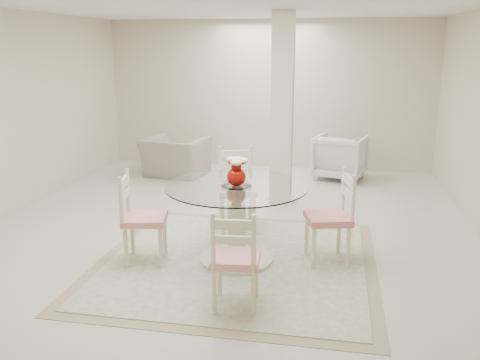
% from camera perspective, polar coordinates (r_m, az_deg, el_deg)
% --- Properties ---
extents(ground, '(7.00, 7.00, 0.00)m').
position_cam_1_polar(ground, '(6.40, -1.22, -5.48)').
color(ground, beige).
rests_on(ground, ground).
extents(room_shell, '(6.02, 7.02, 2.71)m').
position_cam_1_polar(room_shell, '(6.02, -1.32, 11.33)').
color(room_shell, beige).
rests_on(room_shell, ground).
extents(column, '(0.30, 0.30, 2.70)m').
position_cam_1_polar(column, '(7.27, 4.76, 7.87)').
color(column, beige).
rests_on(column, ground).
extents(area_rug, '(2.90, 2.90, 0.02)m').
position_cam_1_polar(area_rug, '(5.45, -0.40, -9.12)').
color(area_rug, tan).
rests_on(area_rug, ground).
extents(dining_table, '(1.46, 1.46, 0.84)m').
position_cam_1_polar(dining_table, '(5.30, -0.41, -4.96)').
color(dining_table, beige).
rests_on(dining_table, ground).
extents(red_vase, '(0.23, 0.22, 0.30)m').
position_cam_1_polar(red_vase, '(5.13, -0.41, 0.95)').
color(red_vase, '#9F0C04').
rests_on(red_vase, dining_table).
extents(dining_chair_east, '(0.54, 0.54, 1.09)m').
position_cam_1_polar(dining_chair_east, '(5.35, 10.62, -3.37)').
color(dining_chair_east, '#EFE7C5').
rests_on(dining_chair_east, ground).
extents(dining_chair_north, '(0.56, 0.56, 1.14)m').
position_cam_1_polar(dining_chair_north, '(6.22, -0.41, -0.29)').
color(dining_chair_north, beige).
rests_on(dining_chair_north, ground).
extents(dining_chair_west, '(0.51, 0.51, 1.08)m').
position_cam_1_polar(dining_chair_west, '(5.36, -11.41, -3.47)').
color(dining_chair_west, beige).
rests_on(dining_chair_west, ground).
extents(dining_chair_south, '(0.44, 0.44, 1.01)m').
position_cam_1_polar(dining_chair_south, '(4.31, -0.59, -8.21)').
color(dining_chair_south, beige).
rests_on(dining_chair_south, ground).
extents(recliner_taupe, '(1.17, 1.07, 0.67)m').
position_cam_1_polar(recliner_taupe, '(9.01, -7.26, 2.61)').
color(recliner_taupe, gray).
rests_on(recliner_taupe, ground).
extents(armchair_white, '(1.00, 1.02, 0.76)m').
position_cam_1_polar(armchair_white, '(8.90, 11.19, 2.56)').
color(armchair_white, white).
rests_on(armchair_white, ground).
extents(side_table, '(0.45, 0.45, 0.47)m').
position_cam_1_polar(side_table, '(8.43, -0.47, 1.04)').
color(side_table, tan).
rests_on(side_table, ground).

